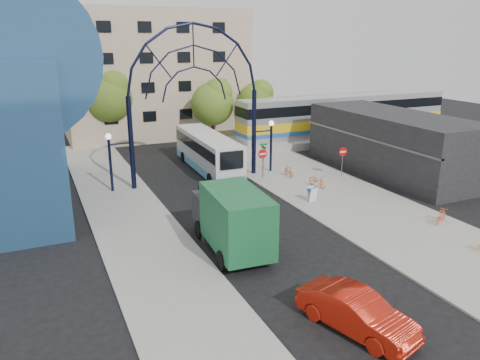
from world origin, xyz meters
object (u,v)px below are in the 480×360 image
do_not_enter_sign (343,155)px  sandwich_board (312,193)px  street_name_sign (264,153)px  tree_north_b (109,96)px  bike_near_a (317,180)px  train_car (345,115)px  bike_near_b (288,171)px  bike_far_b (441,216)px  tree_north_a (214,101)px  stop_sign (263,157)px  red_sedan (356,312)px  gateway_arch (194,72)px  black_suv (223,194)px  green_truck (231,218)px  city_bus (208,152)px  tree_north_c (257,99)px

do_not_enter_sign → sandwich_board: size_ratio=2.51×
street_name_sign → tree_north_b: (-9.08, 17.33, 3.14)m
sandwich_board → bike_near_a: bearing=50.5°
do_not_enter_sign → train_car: (9.00, 12.00, 0.93)m
bike_near_b → sandwich_board: bearing=-101.7°
bike_far_b → street_name_sign: bearing=-0.0°
do_not_enter_sign → bike_near_b: (-3.82, 1.96, -1.41)m
bike_near_a → street_name_sign: bearing=116.3°
tree_north_a → bike_near_b: 14.57m
stop_sign → red_sedan: size_ratio=0.51×
gateway_arch → stop_sign: size_ratio=5.46×
black_suv → bike_near_a: black_suv is taller
bike_far_b → red_sedan: bearing=97.5°
do_not_enter_sign → red_sedan: (-11.89, -17.28, -1.17)m
tree_north_a → sandwich_board: bearing=-91.5°
stop_sign → train_car: 18.22m
street_name_sign → bike_near_a: size_ratio=1.51×
tree_north_a → bike_near_b: (1.05, -13.96, -4.04)m
sandwich_board → bike_far_b: (5.05, -6.60, -0.18)m
sandwich_board → bike_near_a: 3.43m
street_name_sign → black_suv: (-5.24, -4.15, -1.48)m
sandwich_board → green_truck: 9.22m
do_not_enter_sign → bike_near_a: (-3.22, -1.38, -1.37)m
city_bus → bike_near_a: 10.10m
street_name_sign → black_suv: 6.85m
train_car → red_sedan: bearing=-125.5°
gateway_arch → bike_far_b: gateway_arch is taller
gateway_arch → red_sedan: gateway_arch is taller
train_car → bike_near_a: bearing=-132.4°
bike_near_a → tree_north_c: bearing=70.6°
city_bus → red_sedan: 24.30m
red_sedan → bike_near_b: 20.87m
gateway_arch → bike_near_a: 12.36m
do_not_enter_sign → bike_far_b: (-0.35, -10.62, -1.41)m
train_car → tree_north_c: tree_north_c is taller
stop_sign → bike_near_b: 2.77m
tree_north_c → bike_near_a: bearing=-102.7°
sandwich_board → tree_north_a: (0.52, 19.95, 3.86)m
tree_north_a → red_sedan: 34.15m
street_name_sign → red_sedan: bearing=-107.0°
bike_near_a → bike_far_b: (2.87, -9.25, -0.04)m
bike_near_a → bike_near_b: bike_near_a is taller
black_suv → do_not_enter_sign: bearing=7.7°
black_suv → bike_near_b: bearing=25.7°
do_not_enter_sign → train_car: size_ratio=0.10×
street_name_sign → tree_north_c: 16.95m
stop_sign → tree_north_b: 20.18m
stop_sign → tree_north_a: tree_north_a is taller
gateway_arch → bike_near_a: (7.78, -5.38, -7.95)m
tree_north_c → bike_near_a: tree_north_c is taller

